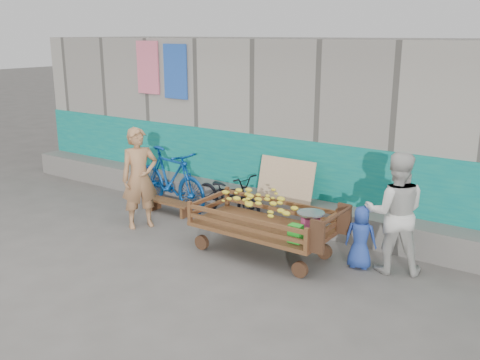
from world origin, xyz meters
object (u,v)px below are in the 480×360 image
Objects in this scene: bicycle_dark at (228,195)px; woman at (395,213)px; banana_cart at (260,213)px; child at (361,237)px; vendor_man at (140,178)px; bicycle_blue at (170,179)px; bench at (170,204)px.

woman is at bearing -88.45° from bicycle_dark.
child is (1.37, 0.38, -0.19)m from banana_cart.
vendor_man reaches higher than bicycle_blue.
banana_cart is 1.32× the size of woman.
banana_cart is at bearing -117.53° from bicycle_dark.
woman is at bearing -169.19° from child.
bench is 0.55× the size of vendor_man.
bench is 0.48× the size of bicycle_blue.
bench is at bearing 122.64° from bicycle_dark.
bicycle_blue reaches higher than bicycle_dark.
bicycle_dark is 1.16m from bicycle_blue.
bench is 1.03× the size of child.
woman is 1.88× the size of child.
bicycle_dark is 0.83× the size of bicycle_blue.
bicycle_blue is at bearing -27.58° from woman.
banana_cart is 1.66m from bicycle_dark.
child is 0.47× the size of bicycle_blue.
bicycle_blue is at bearing 42.82° from vendor_man.
bench is 1.08m from bicycle_dark.
vendor_man is 3.65m from child.
bicycle_blue is (-2.43, 0.81, -0.06)m from banana_cart.
banana_cart is at bearing 4.33° from child.
vendor_man is at bearing -13.87° from woman.
woman reaches higher than banana_cart.
vendor_man is 1.90× the size of child.
bicycle_dark is (0.91, 1.17, -0.42)m from vendor_man.
vendor_man is 1.03m from bicycle_blue.
bicycle_blue is at bearing 110.29° from bicycle_dark.
banana_cart is 1.40× the size of bicycle_dark.
bicycle_blue reaches higher than bench.
banana_cart is 1.85m from woman.
woman reaches higher than bench.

